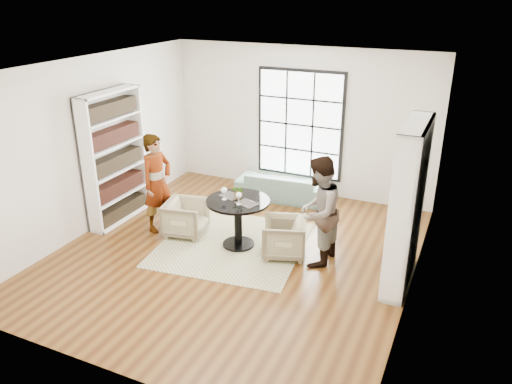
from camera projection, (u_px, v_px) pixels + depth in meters
The scene contains 16 objects.
ground at pixel (236, 253), 8.16m from camera, with size 6.00×6.00×0.00m, color brown.
room_shell at pixel (249, 171), 8.14m from camera, with size 6.00×6.01×6.00m.
rug at pixel (232, 244), 8.44m from camera, with size 2.33×2.33×0.01m, color #C1B991.
pedestal_table at pixel (238, 213), 8.19m from camera, with size 1.04×1.04×0.83m.
sofa at pixel (283, 186), 10.18m from camera, with size 1.86×0.73×0.54m, color slate.
armchair_left at pixel (186, 218), 8.69m from camera, with size 0.67×0.69×0.63m, color #C1B489.
armchair_right at pixel (284, 238), 8.00m from camera, with size 0.67×0.69×0.63m, color #C2AF8A.
person_left at pixel (157, 183), 8.68m from camera, with size 0.64×0.42×1.75m, color gray.
person_right at pixel (318, 212), 7.58m from camera, with size 0.85×0.66×1.75m, color gray.
placemat_left at pixel (230, 196), 8.25m from camera, with size 0.34×0.26×0.01m, color #262421.
placemat_right at pixel (247, 203), 7.97m from camera, with size 0.34×0.26×0.01m, color #262421.
cutlery_left at pixel (230, 196), 8.25m from camera, with size 0.14×0.22×0.01m, color silver, non-canonical shape.
cutlery_right at pixel (247, 203), 7.97m from camera, with size 0.14×0.22×0.01m, color silver, non-canonical shape.
wine_glass_left at pixel (224, 191), 8.06m from camera, with size 0.10×0.10×0.21m.
wine_glass_right at pixel (239, 196), 7.88m from camera, with size 0.09×0.09×0.21m.
flower_centerpiece at pixel (239, 192), 8.11m from camera, with size 0.21×0.18×0.23m, color gray.
Camera 1 is at (3.26, -6.38, 4.06)m, focal length 35.00 mm.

